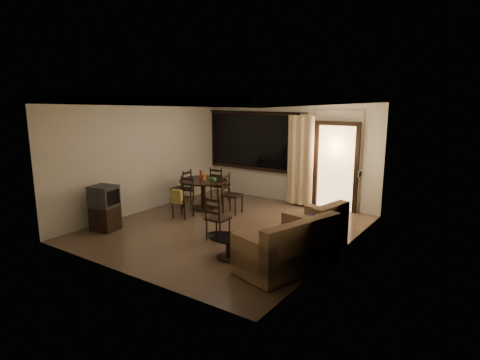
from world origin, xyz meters
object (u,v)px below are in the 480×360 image
Objects in this scene: sofa at (289,250)px; side_chair at (218,226)px; dining_chair_south at (183,205)px; dining_chair_west at (182,195)px; armchair at (317,230)px; tv_cabinet at (105,208)px; coffee_table at (228,244)px; dining_chair_east at (232,202)px; dining_table at (203,186)px; dining_chair_north at (220,191)px.

side_chair is at bearing -178.71° from sofa.
dining_chair_south is 3.62m from sofa.
dining_chair_west is at bearing 170.86° from sofa.
armchair is (3.41, -0.08, 0.06)m from dining_chair_south.
tv_cabinet is 1.10× the size of coffee_table.
dining_chair_west is 1.09× the size of coffee_table.
dining_chair_east is 0.52× the size of sofa.
dining_table is 1.32× the size of side_chair.
coffee_table is (2.39, -2.20, -0.33)m from dining_table.
sofa is at bearing -25.28° from dining_chair_south.
dining_chair_south reaches higher than side_chair.
dining_chair_west is 1.05× the size of side_chair.
tv_cabinet reaches higher than side_chair.
dining_chair_east is 0.92× the size of armchair.
armchair is 1.94m from side_chair.
side_chair reaches higher than coffee_table.
tv_cabinet reaches higher than armchair.
dining_chair_west is 1.49m from dining_chair_east.
sofa is (3.50, -2.04, -0.24)m from dining_table.
armchair is (-0.01, 1.11, 0.02)m from sofa.
tv_cabinet is (-0.75, -1.60, 0.18)m from dining_chair_south.
tv_cabinet is (-0.57, -3.23, 0.20)m from dining_chair_north.
dining_chair_west is at bearing -172.11° from dining_table.
tv_cabinet is (-0.01, -2.36, 0.20)m from dining_chair_west.
dining_chair_north is 3.29m from tv_cabinet.
coffee_table is (2.47, -2.98, -0.03)m from dining_chair_north.
dining_chair_north reaches higher than coffee_table.
dining_chair_east is 1.15m from dining_chair_north.
tv_cabinet reaches higher than dining_chair_north.
side_chair is at bearing 51.45° from dining_chair_west.
dining_chair_east is at bearing 170.26° from armchair.
sofa is 1.91m from side_chair.
dining_chair_north reaches higher than sofa.
coffee_table is (1.56, -2.28, -0.03)m from dining_chair_east.
sofa is (3.59, -2.83, 0.07)m from dining_chair_north.
dining_table is 1.26× the size of dining_chair_east.
dining_chair_east is at bearing 5.97° from dining_table.
dining_chair_east is at bearing 124.33° from coffee_table.
tv_cabinet is 4.18m from sofa.
dining_table is 3.63m from armchair.
dining_table is 0.84m from dining_chair_north.
side_chair is (1.74, -2.34, -0.01)m from dining_chair_north.
dining_chair_west reaches higher than side_chair.
dining_chair_east is 1.20m from dining_chair_south.
dining_chair_north is (-0.08, 0.78, -0.31)m from dining_table.
dining_chair_south and dining_chair_north have the same top height.
dining_chair_south is 1.64m from dining_chair_north.
dining_table is at bearing 91.84° from dining_chair_west.
coffee_table is at bearing 137.55° from side_chair.
sofa is at bearing 7.70° from coffee_table.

